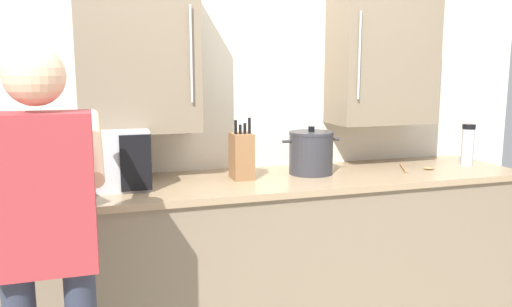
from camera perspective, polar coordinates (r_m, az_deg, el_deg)
name	(u,v)px	position (r m, az deg, el deg)	size (l,w,h in m)	color
back_wall_tiled	(261,88)	(3.07, 0.53, 7.39)	(3.72, 0.44, 2.70)	beige
counter_unit	(278,257)	(2.94, 2.56, -11.64)	(2.88, 0.69, 0.93)	#756651
microwave_oven	(89,159)	(2.65, -18.41, -0.63)	(0.54, 0.72, 0.30)	#B7BABF
knife_block	(242,156)	(2.75, -1.65, -0.24)	(0.11, 0.15, 0.34)	brown
wooden_spoon	(416,168)	(3.18, 17.67, -1.55)	(0.23, 0.22, 0.02)	#A37547
thermos_flask	(468,145)	(3.41, 22.88, 0.93)	(0.08, 0.08, 0.26)	#B7BABF
stock_pot	(311,153)	(2.90, 6.25, 0.10)	(0.35, 0.25, 0.27)	#2D2D33
person_figure	(46,235)	(1.90, -22.74, -8.56)	(0.44, 0.61, 1.60)	#282D3D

